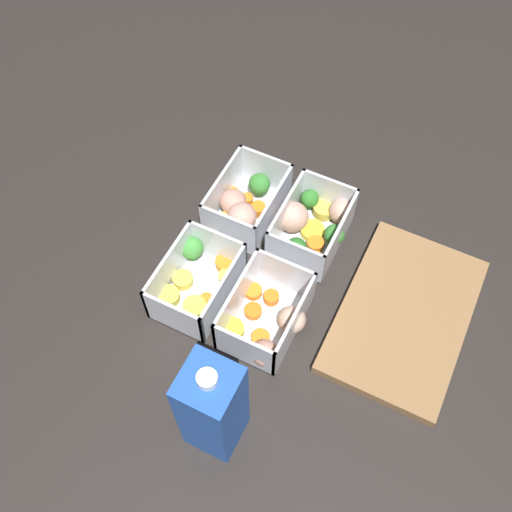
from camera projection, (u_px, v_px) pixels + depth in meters
name	position (u px, v px, depth m)	size (l,w,h in m)	color
ground_plane	(256.00, 265.00, 0.95)	(4.00, 4.00, 0.00)	#282321
container_near_left	(244.00, 206.00, 0.98)	(0.16, 0.11, 0.08)	silver
container_near_right	(197.00, 279.00, 0.91)	(0.15, 0.11, 0.08)	silver
container_far_left	(311.00, 224.00, 0.96)	(0.16, 0.13, 0.08)	silver
container_far_right	(268.00, 321.00, 0.87)	(0.15, 0.12, 0.08)	silver
juice_carton	(213.00, 408.00, 0.73)	(0.07, 0.07, 0.20)	blue
cutting_board	(404.00, 315.00, 0.89)	(0.28, 0.18, 0.02)	olive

